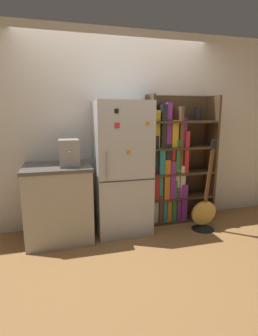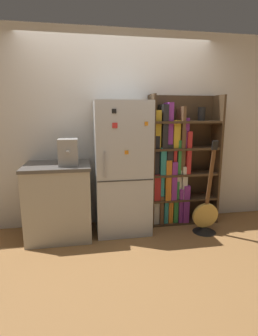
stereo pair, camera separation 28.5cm
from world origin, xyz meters
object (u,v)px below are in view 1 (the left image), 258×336
at_px(bookshelf, 172,166).
at_px(guitar, 204,217).
at_px(espresso_machine, 69,153).
at_px(refrigerator, 122,168).

distance_m(bookshelf, guitar, 0.81).
xyz_separation_m(bookshelf, espresso_machine, (-1.42, -0.24, 0.28)).
bearing_deg(bookshelf, refrigerator, -169.44).
relative_size(refrigerator, guitar, 1.38).
xyz_separation_m(refrigerator, guitar, (1.05, -0.28, -0.67)).
distance_m(refrigerator, guitar, 1.28).
bearing_deg(guitar, bookshelf, 123.99).
height_order(refrigerator, espresso_machine, refrigerator).
height_order(bookshelf, guitar, bookshelf).
height_order(refrigerator, bookshelf, bookshelf).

